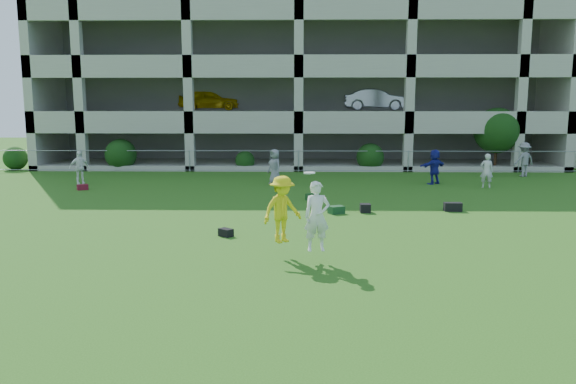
{
  "coord_description": "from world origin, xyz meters",
  "views": [
    {
      "loc": [
        0.06,
        -11.65,
        3.71
      ],
      "look_at": [
        -0.24,
        3.0,
        1.4
      ],
      "focal_mm": 35.0,
      "sensor_mm": 36.0,
      "label": 1
    }
  ],
  "objects_px": {
    "bystander_c": "(275,167)",
    "bystander_e": "(487,171)",
    "bystander_b": "(79,168)",
    "bystander_d": "(434,167)",
    "bystander_f": "(524,160)",
    "crate_d": "(365,208)",
    "frisbee_contest": "(291,211)",
    "parking_garage": "(299,70)"
  },
  "relations": [
    {
      "from": "bystander_b",
      "to": "bystander_d",
      "type": "relative_size",
      "value": 0.95
    },
    {
      "from": "bystander_b",
      "to": "frisbee_contest",
      "type": "height_order",
      "value": "frisbee_contest"
    },
    {
      "from": "frisbee_contest",
      "to": "bystander_e",
      "type": "bearing_deg",
      "value": 54.09
    },
    {
      "from": "bystander_f",
      "to": "bystander_c",
      "type": "bearing_deg",
      "value": -5.45
    },
    {
      "from": "bystander_e",
      "to": "crate_d",
      "type": "bearing_deg",
      "value": 57.43
    },
    {
      "from": "bystander_e",
      "to": "crate_d",
      "type": "height_order",
      "value": "bystander_e"
    },
    {
      "from": "bystander_d",
      "to": "crate_d",
      "type": "height_order",
      "value": "bystander_d"
    },
    {
      "from": "bystander_d",
      "to": "frisbee_contest",
      "type": "xyz_separation_m",
      "value": [
        -6.47,
        -12.9,
        0.36
      ]
    },
    {
      "from": "bystander_d",
      "to": "crate_d",
      "type": "distance_m",
      "value": 8.1
    },
    {
      "from": "bystander_c",
      "to": "bystander_d",
      "type": "bearing_deg",
      "value": 52.92
    },
    {
      "from": "bystander_c",
      "to": "bystander_e",
      "type": "bearing_deg",
      "value": 45.63
    },
    {
      "from": "frisbee_contest",
      "to": "bystander_f",
      "type": "bearing_deg",
      "value": 53.35
    },
    {
      "from": "bystander_e",
      "to": "crate_d",
      "type": "xyz_separation_m",
      "value": [
        -6.05,
        -5.87,
        -0.61
      ]
    },
    {
      "from": "bystander_e",
      "to": "parking_garage",
      "type": "xyz_separation_m",
      "value": [
        -8.38,
        14.44,
        5.25
      ]
    },
    {
      "from": "bystander_c",
      "to": "frisbee_contest",
      "type": "height_order",
      "value": "frisbee_contest"
    },
    {
      "from": "bystander_e",
      "to": "bystander_f",
      "type": "xyz_separation_m",
      "value": [
        3.2,
        3.99,
        0.11
      ]
    },
    {
      "from": "bystander_d",
      "to": "bystander_f",
      "type": "height_order",
      "value": "bystander_f"
    },
    {
      "from": "crate_d",
      "to": "frisbee_contest",
      "type": "xyz_separation_m",
      "value": [
        -2.46,
        -5.89,
        1.02
      ]
    },
    {
      "from": "bystander_e",
      "to": "frisbee_contest",
      "type": "height_order",
      "value": "frisbee_contest"
    },
    {
      "from": "bystander_f",
      "to": "frisbee_contest",
      "type": "height_order",
      "value": "frisbee_contest"
    },
    {
      "from": "bystander_e",
      "to": "parking_garage",
      "type": "distance_m",
      "value": 17.5
    },
    {
      "from": "bystander_b",
      "to": "bystander_c",
      "type": "height_order",
      "value": "bystander_c"
    },
    {
      "from": "bystander_b",
      "to": "parking_garage",
      "type": "relative_size",
      "value": 0.05
    },
    {
      "from": "crate_d",
      "to": "frisbee_contest",
      "type": "height_order",
      "value": "frisbee_contest"
    },
    {
      "from": "bystander_f",
      "to": "parking_garage",
      "type": "relative_size",
      "value": 0.06
    },
    {
      "from": "bystander_e",
      "to": "frisbee_contest",
      "type": "distance_m",
      "value": 14.52
    },
    {
      "from": "bystander_b",
      "to": "bystander_c",
      "type": "distance_m",
      "value": 9.08
    },
    {
      "from": "bystander_f",
      "to": "frisbee_contest",
      "type": "relative_size",
      "value": 0.95
    },
    {
      "from": "bystander_b",
      "to": "crate_d",
      "type": "distance_m",
      "value": 14.17
    },
    {
      "from": "crate_d",
      "to": "frisbee_contest",
      "type": "distance_m",
      "value": 6.46
    },
    {
      "from": "bystander_d",
      "to": "bystander_f",
      "type": "bearing_deg",
      "value": 175.31
    },
    {
      "from": "bystander_e",
      "to": "bystander_b",
      "type": "bearing_deg",
      "value": 10.95
    },
    {
      "from": "bystander_b",
      "to": "crate_d",
      "type": "height_order",
      "value": "bystander_b"
    },
    {
      "from": "bystander_e",
      "to": "crate_d",
      "type": "relative_size",
      "value": 4.37
    },
    {
      "from": "bystander_c",
      "to": "parking_garage",
      "type": "xyz_separation_m",
      "value": [
        1.09,
        13.51,
        5.2
      ]
    },
    {
      "from": "bystander_b",
      "to": "bystander_d",
      "type": "distance_m",
      "value": 16.51
    },
    {
      "from": "bystander_b",
      "to": "bystander_f",
      "type": "height_order",
      "value": "bystander_f"
    },
    {
      "from": "bystander_f",
      "to": "crate_d",
      "type": "distance_m",
      "value": 13.54
    },
    {
      "from": "bystander_b",
      "to": "bystander_d",
      "type": "xyz_separation_m",
      "value": [
        16.51,
        0.39,
        0.04
      ]
    },
    {
      "from": "bystander_d",
      "to": "bystander_f",
      "type": "xyz_separation_m",
      "value": [
        5.24,
        2.84,
        0.07
      ]
    },
    {
      "from": "bystander_c",
      "to": "bystander_e",
      "type": "distance_m",
      "value": 9.52
    },
    {
      "from": "bystander_e",
      "to": "frisbee_contest",
      "type": "xyz_separation_m",
      "value": [
        -8.51,
        -11.75,
        0.41
      ]
    }
  ]
}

